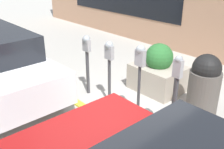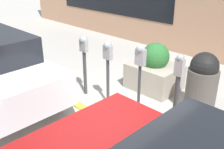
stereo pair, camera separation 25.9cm
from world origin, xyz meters
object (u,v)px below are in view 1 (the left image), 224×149
object	(u,v)px
parking_meter_fourth	(87,54)
trash_bin	(204,86)
parking_meter_nearest	(175,91)
parking_meter_second	(140,65)
parking_meter_middle	(109,59)
planter_box	(158,72)

from	to	relation	value
parking_meter_fourth	trash_bin	distance (m)	2.49
parking_meter_nearest	parking_meter_second	xyz separation A→B (m)	(0.76, 0.02, 0.23)
parking_meter_middle	trash_bin	size ratio (longest dim) A/B	1.10
parking_meter_fourth	planter_box	size ratio (longest dim) A/B	1.20
parking_meter_fourth	parking_meter_second	bearing A→B (deg)	179.99
parking_meter_nearest	planter_box	bearing A→B (deg)	-43.90
parking_meter_middle	planter_box	size ratio (longest dim) A/B	1.22
parking_meter_middle	parking_meter_nearest	bearing A→B (deg)	179.37
parking_meter_middle	planter_box	bearing A→B (deg)	-101.04
parking_meter_second	trash_bin	bearing A→B (deg)	-122.03
parking_meter_middle	parking_meter_fourth	xyz separation A→B (m)	(0.69, 0.03, -0.06)
parking_meter_second	trash_bin	world-z (taller)	parking_meter_second
planter_box	trash_bin	xyz separation A→B (m)	(-1.28, 0.23, 0.18)
planter_box	parking_meter_nearest	bearing A→B (deg)	136.10
planter_box	parking_meter_middle	bearing A→B (deg)	78.96
planter_box	parking_meter_second	bearing A→B (deg)	114.30
parking_meter_nearest	parking_meter_fourth	world-z (taller)	parking_meter_nearest
parking_meter_second	parking_meter_middle	size ratio (longest dim) A/B	1.09
parking_meter_nearest	parking_meter_fourth	size ratio (longest dim) A/B	1.11
trash_bin	parking_meter_nearest	bearing A→B (deg)	94.12
parking_meter_second	parking_meter_fourth	xyz separation A→B (m)	(1.54, -0.00, -0.19)
parking_meter_middle	trash_bin	bearing A→B (deg)	-145.39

